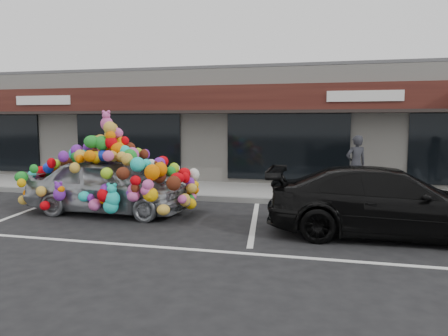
# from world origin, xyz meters

# --- Properties ---
(ground) EXTENTS (90.00, 90.00, 0.00)m
(ground) POSITION_xyz_m (0.00, 0.00, 0.00)
(ground) COLOR black
(ground) RESTS_ON ground
(shop_building) EXTENTS (24.00, 7.20, 4.31)m
(shop_building) POSITION_xyz_m (0.00, 8.44, 2.16)
(shop_building) COLOR silver
(shop_building) RESTS_ON ground
(sidewalk) EXTENTS (26.00, 3.00, 0.15)m
(sidewalk) POSITION_xyz_m (0.00, 4.00, 0.07)
(sidewalk) COLOR gray
(sidewalk) RESTS_ON ground
(kerb) EXTENTS (26.00, 0.18, 0.16)m
(kerb) POSITION_xyz_m (0.00, 2.50, 0.07)
(kerb) COLOR slate
(kerb) RESTS_ON ground
(parking_stripe_left) EXTENTS (0.73, 4.37, 0.01)m
(parking_stripe_left) POSITION_xyz_m (-3.20, 0.20, 0.00)
(parking_stripe_left) COLOR silver
(parking_stripe_left) RESTS_ON ground
(parking_stripe_mid) EXTENTS (0.73, 4.37, 0.01)m
(parking_stripe_mid) POSITION_xyz_m (2.80, 0.20, 0.00)
(parking_stripe_mid) COLOR silver
(parking_stripe_mid) RESTS_ON ground
(lane_line) EXTENTS (14.00, 0.12, 0.01)m
(lane_line) POSITION_xyz_m (2.00, -2.30, 0.00)
(lane_line) COLOR silver
(lane_line) RESTS_ON ground
(toy_car) EXTENTS (3.00, 4.44, 2.57)m
(toy_car) POSITION_xyz_m (-0.96, 0.24, 0.87)
(toy_car) COLOR silver
(toy_car) RESTS_ON ground
(black_sedan) EXTENTS (2.14, 4.91, 1.41)m
(black_sedan) POSITION_xyz_m (5.65, -0.43, 0.70)
(black_sedan) COLOR black
(black_sedan) RESTS_ON ground
(pedestrian_a) EXTENTS (0.76, 0.66, 1.76)m
(pedestrian_a) POSITION_xyz_m (5.23, 4.10, 1.03)
(pedestrian_a) COLOR black
(pedestrian_a) RESTS_ON sidewalk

